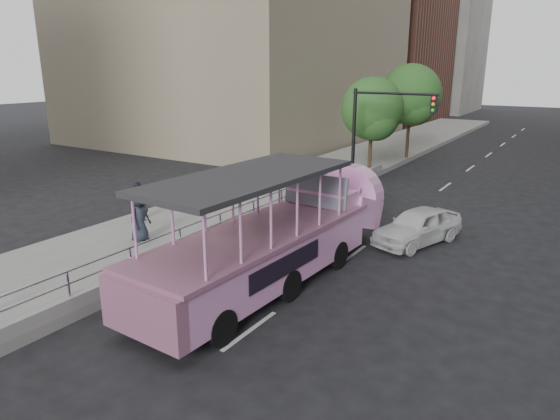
# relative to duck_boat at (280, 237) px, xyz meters

# --- Properties ---
(ground) EXTENTS (160.00, 160.00, 0.00)m
(ground) POSITION_rel_duck_boat_xyz_m (0.14, -1.16, -1.29)
(ground) COLOR black
(sidewalk) EXTENTS (5.50, 80.00, 0.30)m
(sidewalk) POSITION_rel_duck_boat_xyz_m (-5.61, 8.84, -1.14)
(sidewalk) COLOR #979792
(sidewalk) RESTS_ON ground
(kerb_wall) EXTENTS (0.24, 30.00, 0.36)m
(kerb_wall) POSITION_rel_duck_boat_xyz_m (-2.98, 0.84, -0.81)
(kerb_wall) COLOR #A6A5A0
(kerb_wall) RESTS_ON sidewalk
(guardrail) EXTENTS (0.07, 22.00, 0.71)m
(guardrail) POSITION_rel_duck_boat_xyz_m (-2.98, 0.84, -0.14)
(guardrail) COLOR #BDBCC2
(guardrail) RESTS_ON kerb_wall
(duck_boat) EXTENTS (3.00, 10.54, 3.47)m
(duck_boat) POSITION_rel_duck_boat_xyz_m (0.00, 0.00, 0.00)
(duck_boat) COLOR black
(duck_boat) RESTS_ON ground
(car) EXTENTS (2.75, 4.14, 1.31)m
(car) POSITION_rel_duck_boat_xyz_m (2.62, 5.25, -0.63)
(car) COLOR silver
(car) RESTS_ON ground
(pedestrian_mid) EXTENTS (0.90, 0.97, 1.60)m
(pedestrian_mid) POSITION_rel_duck_boat_xyz_m (-7.24, 1.07, -0.19)
(pedestrian_mid) COLOR #272D39
(pedestrian_mid) RESTS_ON sidewalk
(pedestrian_far) EXTENTS (0.68, 0.94, 1.79)m
(pedestrian_far) POSITION_rel_duck_boat_xyz_m (-5.40, -0.60, -0.09)
(pedestrian_far) COLOR #272D39
(pedestrian_far) RESTS_ON sidewalk
(parking_sign) EXTENTS (0.21, 0.63, 2.89)m
(parking_sign) POSITION_rel_duck_boat_xyz_m (-2.85, 2.96, 0.52)
(parking_sign) COLOR black
(parking_sign) RESTS_ON ground
(traffic_signal) EXTENTS (4.20, 0.32, 5.20)m
(traffic_signal) POSITION_rel_duck_boat_xyz_m (-1.56, 11.33, 2.21)
(traffic_signal) COLOR black
(traffic_signal) RESTS_ON ground
(street_tree_near) EXTENTS (3.52, 3.52, 5.72)m
(street_tree_near) POSITION_rel_duck_boat_xyz_m (-3.16, 14.76, 2.53)
(street_tree_near) COLOR #352318
(street_tree_near) RESTS_ON ground
(street_tree_far) EXTENTS (3.97, 3.97, 6.45)m
(street_tree_far) POSITION_rel_duck_boat_xyz_m (-2.96, 20.76, 3.02)
(street_tree_far) COLOR #352318
(street_tree_far) RESTS_ON ground
(midrise_brick) EXTENTS (18.00, 16.00, 26.00)m
(midrise_brick) POSITION_rel_duck_boat_xyz_m (-17.86, 46.84, 11.71)
(midrise_brick) COLOR brown
(midrise_brick) RESTS_ON ground
(midrise_stone_b) EXTENTS (16.00, 14.00, 20.00)m
(midrise_stone_b) POSITION_rel_duck_boat_xyz_m (-15.86, 62.84, 8.71)
(midrise_stone_b) COLOR gray
(midrise_stone_b) RESTS_ON ground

